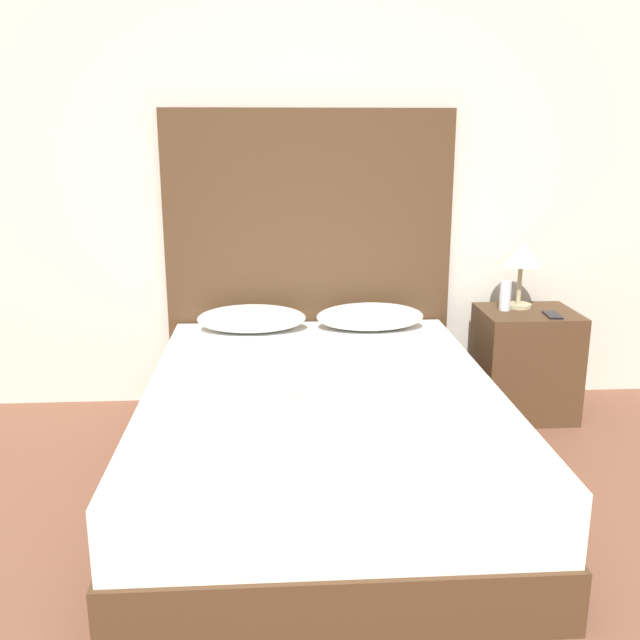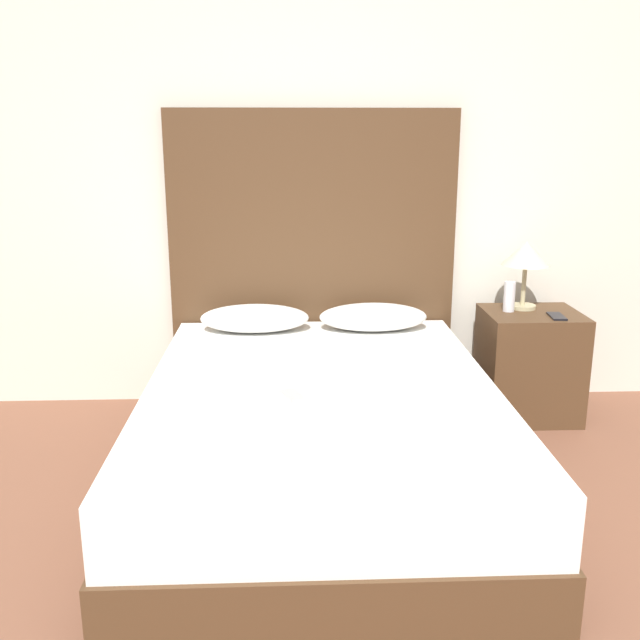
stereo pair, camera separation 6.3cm
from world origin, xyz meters
name	(u,v)px [view 2 (the right image)]	position (x,y,z in m)	size (l,w,h in m)	color
wall_back	(330,162)	(0.00, 2.80, 1.35)	(10.00, 0.06, 2.70)	silver
bed	(321,436)	(-0.10, 1.67, 0.24)	(1.50, 2.05, 0.48)	#4C331E
headboard	(313,261)	(-0.10, 2.72, 0.82)	(1.57, 0.05, 1.63)	#4C331E
pillow_left	(255,318)	(-0.42, 2.50, 0.55)	(0.58, 0.30, 0.14)	white
pillow_right	(373,317)	(0.21, 2.50, 0.55)	(0.58, 0.30, 0.14)	white
phone_on_bed	(293,396)	(-0.22, 1.51, 0.49)	(0.12, 0.17, 0.01)	#B7B7BC
nightstand	(529,364)	(1.06, 2.44, 0.29)	(0.50, 0.43, 0.58)	#4C331E
table_lamp	(526,257)	(1.03, 2.52, 0.87)	(0.26, 0.26, 0.36)	tan
phone_on_nightstand	(557,316)	(1.15, 2.33, 0.59)	(0.08, 0.16, 0.01)	black
toiletry_bottle	(509,297)	(0.93, 2.46, 0.66)	(0.06, 0.06, 0.16)	silver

